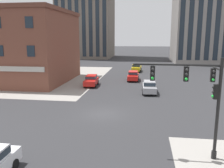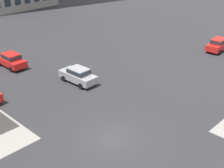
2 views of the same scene
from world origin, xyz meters
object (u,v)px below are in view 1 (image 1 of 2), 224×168
at_px(car_main_southbound_far, 136,67).
at_px(car_cross_westbound, 133,75).
at_px(car_main_northbound_near, 91,80).
at_px(traffic_signal_main, 201,93).
at_px(car_cross_eastbound, 149,86).

height_order(car_main_southbound_far, car_cross_westbound, same).
bearing_deg(car_main_northbound_near, car_cross_westbound, 40.87).
bearing_deg(traffic_signal_main, car_main_northbound_near, 119.27).
relative_size(car_cross_eastbound, car_cross_westbound, 1.01).
bearing_deg(car_cross_westbound, traffic_signal_main, -78.12).
distance_m(traffic_signal_main, car_main_northbound_near, 24.32).
xyz_separation_m(car_main_northbound_near, car_cross_westbound, (6.23, 5.39, 0.00)).
distance_m(car_main_northbound_near, car_cross_westbound, 8.23).
xyz_separation_m(car_main_northbound_near, car_cross_eastbound, (8.90, -3.64, 0.00)).
bearing_deg(car_main_southbound_far, car_main_northbound_near, -111.47).
relative_size(car_main_northbound_near, car_cross_westbound, 1.02).
relative_size(traffic_signal_main, car_main_northbound_near, 1.43).
bearing_deg(car_cross_westbound, car_cross_eastbound, -73.52).
height_order(traffic_signal_main, car_main_northbound_near, traffic_signal_main).
height_order(traffic_signal_main, car_cross_eastbound, traffic_signal_main).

